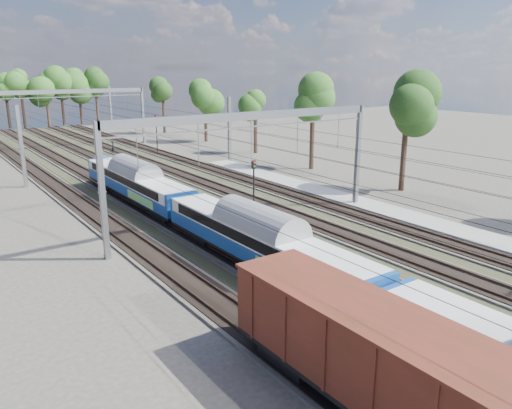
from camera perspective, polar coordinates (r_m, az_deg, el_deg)
track_bed at (r=51.73m, az=-10.03°, el=1.69°), size 21.00×130.00×0.34m
platform at (r=40.88m, az=21.88°, el=-2.81°), size 3.00×70.00×0.30m
catenary at (r=57.79m, az=-13.35°, el=9.27°), size 25.65×130.00×9.00m
tree_belt at (r=98.50m, az=-19.08°, el=12.31°), size 40.11×100.47×12.30m
emu_train at (r=29.93m, az=0.88°, el=-3.63°), size 2.77×58.67×4.05m
freight_boxcar at (r=17.92m, az=16.57°, el=-18.14°), size 3.19×15.38×3.97m
worker at (r=75.39m, az=-16.01°, el=6.27°), size 0.67×0.82×1.96m
signal_near at (r=39.15m, az=-0.25°, el=2.31°), size 0.32×0.29×5.18m
signal_far at (r=72.39m, az=-11.31°, el=8.33°), size 0.41×0.38×5.72m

